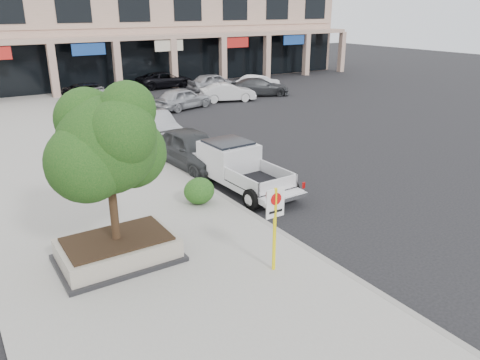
% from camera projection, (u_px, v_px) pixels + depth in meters
% --- Properties ---
extents(ground, '(120.00, 120.00, 0.00)m').
position_uv_depth(ground, '(304.00, 216.00, 15.86)').
color(ground, black).
rests_on(ground, ground).
extents(sidewalk, '(8.00, 52.00, 0.15)m').
position_uv_depth(sidewalk, '(90.00, 192.00, 17.77)').
color(sidewalk, gray).
rests_on(sidewalk, ground).
extents(curb, '(0.20, 52.00, 0.15)m').
position_uv_depth(curb, '(184.00, 173.00, 19.77)').
color(curb, gray).
rests_on(curb, ground).
extents(strip_mall, '(40.55, 12.43, 9.50)m').
position_uv_depth(strip_mall, '(142.00, 28.00, 45.01)').
color(strip_mall, tan).
rests_on(strip_mall, ground).
extents(planter, '(3.20, 2.20, 0.68)m').
position_uv_depth(planter, '(118.00, 249.00, 12.73)').
color(planter, black).
rests_on(planter, sidewalk).
extents(planter_tree, '(2.90, 2.55, 4.00)m').
position_uv_depth(planter_tree, '(110.00, 143.00, 11.90)').
color(planter_tree, '#311F13').
rests_on(planter_tree, planter).
extents(no_parking_sign, '(0.55, 0.09, 2.30)m').
position_uv_depth(no_parking_sign, '(275.00, 218.00, 11.88)').
color(no_parking_sign, yellow).
rests_on(no_parking_sign, sidewalk).
extents(hedge, '(1.10, 0.99, 0.93)m').
position_uv_depth(hedge, '(199.00, 191.00, 16.40)').
color(hedge, '#154012').
rests_on(hedge, sidewalk).
extents(pickup_truck, '(2.21, 5.52, 1.72)m').
position_uv_depth(pickup_truck, '(243.00, 168.00, 17.98)').
color(pickup_truck, silver).
rests_on(pickup_truck, ground).
extents(curb_car_a, '(2.34, 5.03, 1.67)m').
position_uv_depth(curb_car_a, '(192.00, 149.00, 20.51)').
color(curb_car_a, '#2F3234').
rests_on(curb_car_a, ground).
extents(curb_car_b, '(1.79, 4.62, 1.50)m').
position_uv_depth(curb_car_b, '(156.00, 126.00, 24.78)').
color(curb_car_b, gray).
rests_on(curb_car_b, ground).
extents(curb_car_c, '(2.40, 5.00, 1.40)m').
position_uv_depth(curb_car_c, '(106.00, 102.00, 31.42)').
color(curb_car_c, silver).
rests_on(curb_car_c, ground).
extents(curb_car_d, '(3.03, 5.90, 1.59)m').
position_uv_depth(curb_car_d, '(91.00, 95.00, 33.09)').
color(curb_car_d, black).
rests_on(curb_car_d, ground).
extents(lot_car_a, '(4.64, 2.85, 1.47)m').
position_uv_depth(lot_car_a, '(183.00, 98.00, 32.40)').
color(lot_car_a, '#A1A4A9').
rests_on(lot_car_a, ground).
extents(lot_car_b, '(4.33, 2.57, 1.35)m').
position_uv_depth(lot_car_b, '(228.00, 92.00, 35.02)').
color(lot_car_b, silver).
rests_on(lot_car_b, ground).
extents(lot_car_c, '(5.11, 3.63, 1.37)m').
position_uv_depth(lot_car_c, '(259.00, 87.00, 37.35)').
color(lot_car_c, '#2E3033').
rests_on(lot_car_c, ground).
extents(lot_car_d, '(4.96, 2.33, 1.37)m').
position_uv_depth(lot_car_d, '(165.00, 80.00, 41.03)').
color(lot_car_d, black).
rests_on(lot_car_d, ground).
extents(lot_car_e, '(4.55, 1.99, 1.53)m').
position_uv_depth(lot_car_e, '(214.00, 82.00, 39.08)').
color(lot_car_e, '#929499').
rests_on(lot_car_e, ground).
extents(lot_car_f, '(4.34, 2.26, 1.36)m').
position_uv_depth(lot_car_f, '(258.00, 83.00, 39.26)').
color(lot_car_f, silver).
rests_on(lot_car_f, ground).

